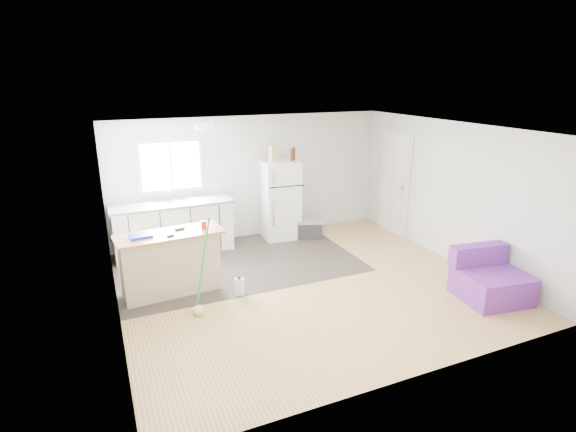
% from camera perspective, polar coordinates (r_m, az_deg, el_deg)
% --- Properties ---
extents(room, '(5.51, 5.01, 2.41)m').
position_cam_1_polar(room, '(6.67, 2.49, 0.64)').
color(room, '#A07943').
rests_on(room, ground).
extents(vinyl_zone, '(4.05, 2.50, 0.00)m').
position_cam_1_polar(vinyl_zone, '(7.93, -6.37, -5.87)').
color(vinyl_zone, '#2E2822').
rests_on(vinyl_zone, floor).
extents(window, '(1.18, 0.06, 0.98)m').
position_cam_1_polar(window, '(8.46, -14.64, 6.16)').
color(window, white).
rests_on(window, back_wall).
extents(interior_door, '(0.11, 0.92, 2.10)m').
position_cam_1_polar(interior_door, '(9.39, 13.37, 4.00)').
color(interior_door, white).
rests_on(interior_door, right_wall).
extents(ceiling_fixture, '(0.30, 0.30, 0.07)m').
position_cam_1_polar(ceiling_fixture, '(7.15, -10.59, 11.02)').
color(ceiling_fixture, white).
rests_on(ceiling_fixture, ceiling).
extents(kitchen_cabinets, '(2.14, 0.68, 1.24)m').
position_cam_1_polar(kitchen_cabinets, '(8.41, -14.33, -1.40)').
color(kitchen_cabinets, white).
rests_on(kitchen_cabinets, floor).
extents(peninsula, '(1.57, 0.70, 0.94)m').
position_cam_1_polar(peninsula, '(6.89, -14.72, -5.77)').
color(peninsula, '#C8B790').
rests_on(peninsula, floor).
extents(refrigerator, '(0.74, 0.71, 1.55)m').
position_cam_1_polar(refrigerator, '(8.86, -0.97, 2.08)').
color(refrigerator, white).
rests_on(refrigerator, floor).
extents(cooler, '(0.60, 0.51, 0.39)m').
position_cam_1_polar(cooler, '(8.99, 2.71, -1.57)').
color(cooler, '#29292B').
rests_on(cooler, floor).
extents(purple_seat, '(1.00, 0.96, 0.73)m').
position_cam_1_polar(purple_seat, '(7.23, 24.20, -7.49)').
color(purple_seat, '#6F309E').
rests_on(purple_seat, floor).
extents(cleaner_jug, '(0.16, 0.13, 0.31)m').
position_cam_1_polar(cleaner_jug, '(6.76, -6.17, -8.90)').
color(cleaner_jug, silver).
rests_on(cleaner_jug, floor).
extents(mop, '(0.31, 0.37, 1.38)m').
position_cam_1_polar(mop, '(6.32, -11.16, -10.18)').
color(mop, green).
rests_on(mop, floor).
extents(red_cup, '(0.09, 0.09, 0.12)m').
position_cam_1_polar(red_cup, '(6.79, -10.65, -1.12)').
color(red_cup, red).
rests_on(red_cup, peninsula).
extents(blue_tray, '(0.33, 0.26, 0.04)m').
position_cam_1_polar(blue_tray, '(6.67, -18.23, -2.43)').
color(blue_tray, '#1530C6').
rests_on(blue_tray, peninsula).
extents(tool_a, '(0.15, 0.08, 0.03)m').
position_cam_1_polar(tool_a, '(6.83, -13.59, -1.59)').
color(tool_a, black).
rests_on(tool_a, peninsula).
extents(tool_b, '(0.11, 0.07, 0.03)m').
position_cam_1_polar(tool_b, '(6.59, -14.71, -2.42)').
color(tool_b, black).
rests_on(tool_b, peninsula).
extents(cardboard_box, '(0.22, 0.15, 0.30)m').
position_cam_1_polar(cardboard_box, '(8.59, -1.73, 7.91)').
color(cardboard_box, tan).
rests_on(cardboard_box, refrigerator).
extents(bottle_left, '(0.07, 0.07, 0.25)m').
position_cam_1_polar(bottle_left, '(8.66, 0.52, 7.83)').
color(bottle_left, '#3A220A').
rests_on(bottle_left, refrigerator).
extents(bottle_right, '(0.08, 0.08, 0.25)m').
position_cam_1_polar(bottle_right, '(8.79, 0.68, 7.97)').
color(bottle_right, '#3A220A').
rests_on(bottle_right, refrigerator).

